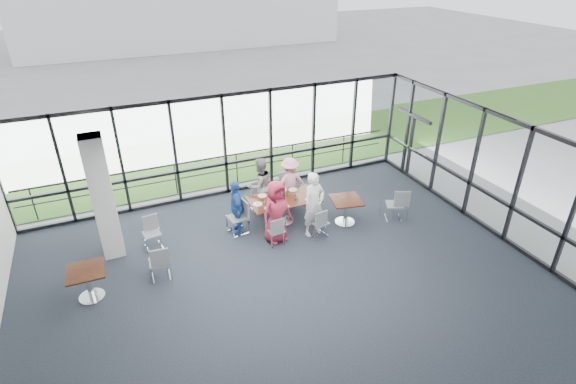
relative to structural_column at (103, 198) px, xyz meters
name	(u,v)px	position (x,y,z in m)	size (l,w,h in m)	color
floor	(291,287)	(3.60, -3.00, -1.61)	(12.00, 10.00, 0.02)	#1D222A
ceiling	(291,160)	(3.60, -3.00, 1.60)	(12.00, 10.00, 0.04)	white
curtain_wall_back	(225,146)	(3.60, 2.00, 0.00)	(12.00, 0.10, 3.20)	white
curtain_wall_right	(502,178)	(9.60, -3.00, 0.00)	(0.10, 10.00, 3.20)	white
exit_door	(410,147)	(9.60, 0.75, -0.55)	(0.12, 1.60, 2.10)	black
structural_column	(103,198)	(0.00, 0.00, 0.00)	(0.50, 0.50, 3.20)	white
apron	(193,139)	(3.60, 7.00, -1.62)	(80.00, 70.00, 0.02)	gray
grass_strip	(205,157)	(3.60, 5.00, -1.59)	(80.00, 5.00, 0.01)	#34581B
hangar_main	(177,3)	(7.60, 29.00, 1.40)	(24.00, 10.00, 6.00)	silver
guard_rail	(222,170)	(3.60, 2.60, -1.10)	(0.06, 0.06, 12.00)	#2D2D33
main_table	(284,202)	(4.56, -0.32, -0.97)	(1.95, 1.08, 0.75)	#381A0B
side_table_left	(86,275)	(-0.62, -1.55, -0.98)	(0.80, 0.80, 0.75)	#381A0B
side_table_right	(346,203)	(6.13, -1.07, -0.97)	(0.96, 0.96, 0.75)	#381A0B
diner_near_left	(276,212)	(4.03, -1.10, -0.73)	(0.85, 0.55, 1.74)	#AD253E
diner_near_right	(314,204)	(5.06, -1.20, -0.69)	(0.66, 0.48, 1.81)	white
diner_far_left	(260,185)	(4.17, 0.50, -0.76)	(0.81, 0.50, 1.68)	gray
diner_far_right	(290,182)	(5.10, 0.49, -0.83)	(0.99, 0.51, 1.53)	#F99EB9
diner_end	(236,207)	(3.19, -0.29, -0.83)	(0.90, 0.49, 1.54)	#2452A2
chair_main_nl	(275,230)	(3.94, -1.24, -1.19)	(0.40, 0.40, 0.81)	gray
chair_main_nr	(319,223)	(5.15, -1.37, -1.19)	(0.41, 0.41, 0.83)	gray
chair_main_fl	(259,197)	(4.13, 0.57, -1.19)	(0.40, 0.40, 0.82)	gray
chair_main_fr	(288,189)	(5.09, 0.63, -1.13)	(0.46, 0.46, 0.94)	gray
chair_main_end	(237,218)	(3.19, -0.36, -1.12)	(0.47, 0.47, 0.95)	gray
chair_spare_la	(159,262)	(0.93, -1.46, -1.15)	(0.44, 0.44, 0.90)	gray
chair_spare_lb	(152,234)	(0.96, -0.15, -1.18)	(0.41, 0.41, 0.84)	gray
chair_spare_r	(395,205)	(7.50, -1.45, -1.13)	(0.46, 0.46, 0.94)	gray
plate_nl	(269,208)	(3.99, -0.68, -0.84)	(0.25, 0.25, 0.01)	white
plate_nr	(310,200)	(5.19, -0.68, -0.84)	(0.25, 0.25, 0.01)	white
plate_fl	(262,196)	(4.06, 0.05, -0.84)	(0.25, 0.25, 0.01)	white
plate_fr	(293,190)	(5.00, 0.03, -0.84)	(0.25, 0.25, 0.01)	white
plate_end	(258,204)	(3.78, -0.35, -0.84)	(0.26, 0.26, 0.01)	white
tumbler_a	(278,203)	(4.26, -0.60, -0.78)	(0.07, 0.07, 0.14)	white
tumbler_b	(296,198)	(4.84, -0.54, -0.78)	(0.07, 0.07, 0.14)	white
tumbler_c	(281,192)	(4.58, -0.05, -0.78)	(0.07, 0.07, 0.13)	white
tumbler_d	(263,202)	(3.92, -0.41, -0.79)	(0.06, 0.06, 0.13)	white
menu_a	(284,206)	(4.39, -0.73, -0.85)	(0.27, 0.19, 0.00)	beige
menu_b	(314,198)	(5.33, -0.67, -0.85)	(0.27, 0.19, 0.00)	beige
menu_c	(282,190)	(4.70, 0.11, -0.85)	(0.30, 0.21, 0.00)	beige
condiment_caddy	(283,196)	(4.59, -0.22, -0.83)	(0.10, 0.07, 0.04)	black
ketchup_bottle	(284,195)	(4.56, -0.32, -0.76)	(0.06, 0.06, 0.18)	#B81F07
green_bottle	(287,193)	(4.69, -0.27, -0.75)	(0.05, 0.05, 0.20)	#167224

